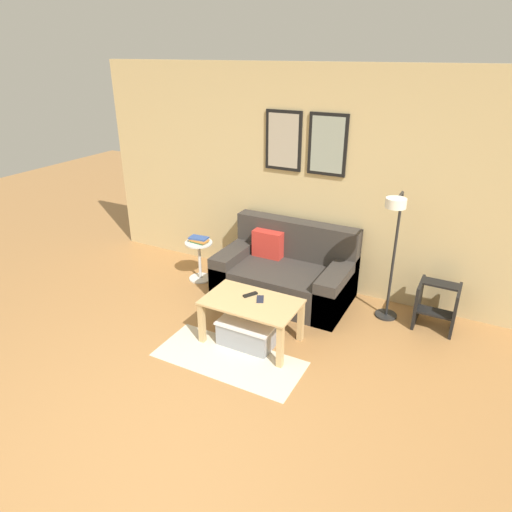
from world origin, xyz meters
The scene contains 12 objects.
ground_plane centered at (0.00, 0.00, 0.00)m, with size 16.00×16.00×0.00m, color #A87542.
wall_back centered at (0.00, 3.03, 1.28)m, with size 5.60×0.09×2.55m.
area_rug centered at (0.01, 1.19, 0.00)m, with size 1.41×0.61×0.01m, color beige.
couch centered at (-0.04, 2.57, 0.28)m, with size 1.51×0.89×0.84m.
coffee_table centered at (0.05, 1.56, 0.36)m, with size 0.92×0.56×0.45m.
storage_bin centered at (0.04, 1.54, 0.13)m, with size 0.56×0.42×0.25m.
floor_lamp centered at (1.14, 2.49, 0.98)m, with size 0.23×0.50×1.42m.
side_table centered at (-1.16, 2.45, 0.30)m, with size 0.34×0.34×0.50m.
book_stack centered at (-1.15, 2.45, 0.54)m, with size 0.25×0.16×0.06m.
remote_control centered at (-0.01, 1.66, 0.46)m, with size 0.04×0.15×0.02m, color black.
cell_phone centered at (0.12, 1.63, 0.46)m, with size 0.07×0.14×0.01m, color #1E2338.
step_stool centered at (1.63, 2.69, 0.26)m, with size 0.40×0.38×0.48m.
Camera 1 is at (1.87, -1.79, 2.66)m, focal length 32.00 mm.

